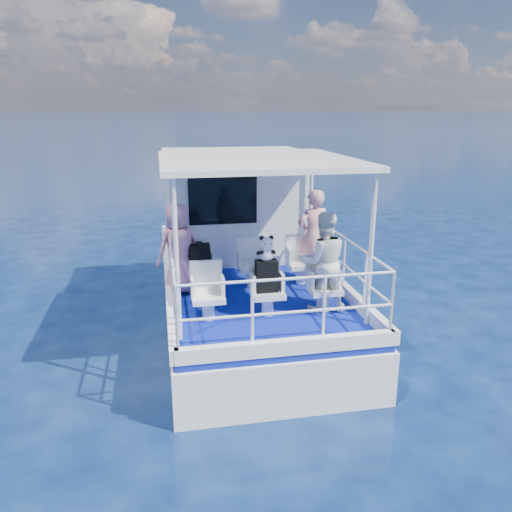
% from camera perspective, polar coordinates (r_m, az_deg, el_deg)
% --- Properties ---
extents(ground, '(2000.00, 2000.00, 0.00)m').
position_cam_1_polar(ground, '(9.03, -0.23, -9.25)').
color(ground, '#07163A').
rests_on(ground, ground).
extents(hull, '(3.00, 7.00, 1.60)m').
position_cam_1_polar(hull, '(9.92, -1.32, -6.78)').
color(hull, white).
rests_on(hull, ground).
extents(deck, '(2.90, 6.90, 0.10)m').
position_cam_1_polar(deck, '(9.62, -1.35, -2.13)').
color(deck, '#0A178B').
rests_on(deck, hull).
extents(cabin, '(2.85, 2.00, 2.20)m').
position_cam_1_polar(cabin, '(10.58, -2.59, 6.01)').
color(cabin, white).
rests_on(cabin, deck).
extents(canopy, '(3.00, 3.20, 0.08)m').
position_cam_1_polar(canopy, '(7.97, 0.01, 10.88)').
color(canopy, white).
rests_on(canopy, cabin).
extents(canopy_posts, '(2.77, 2.97, 2.20)m').
position_cam_1_polar(canopy_posts, '(8.12, 0.08, 2.81)').
color(canopy_posts, white).
rests_on(canopy_posts, deck).
extents(railings, '(2.84, 3.59, 1.00)m').
position_cam_1_polar(railings, '(7.98, 0.53, -1.92)').
color(railings, white).
rests_on(railings, deck).
extents(seat_port_fwd, '(0.48, 0.46, 0.38)m').
position_cam_1_polar(seat_port_fwd, '(8.69, -6.34, -2.63)').
color(seat_port_fwd, white).
rests_on(seat_port_fwd, deck).
extents(seat_center_fwd, '(0.48, 0.46, 0.38)m').
position_cam_1_polar(seat_center_fwd, '(8.80, -0.49, -2.28)').
color(seat_center_fwd, white).
rests_on(seat_center_fwd, deck).
extents(seat_stbd_fwd, '(0.48, 0.46, 0.38)m').
position_cam_1_polar(seat_stbd_fwd, '(8.99, 5.16, -1.92)').
color(seat_stbd_fwd, white).
rests_on(seat_stbd_fwd, deck).
extents(seat_port_aft, '(0.48, 0.46, 0.38)m').
position_cam_1_polar(seat_port_aft, '(7.47, -5.48, -5.84)').
color(seat_port_aft, white).
rests_on(seat_port_aft, deck).
extents(seat_center_aft, '(0.48, 0.46, 0.38)m').
position_cam_1_polar(seat_center_aft, '(7.60, 1.31, -5.37)').
color(seat_center_aft, white).
rests_on(seat_center_aft, deck).
extents(seat_stbd_aft, '(0.48, 0.46, 0.38)m').
position_cam_1_polar(seat_stbd_aft, '(7.83, 7.78, -4.86)').
color(seat_stbd_aft, white).
rests_on(seat_stbd_aft, deck).
extents(passenger_port_fwd, '(0.69, 0.60, 1.55)m').
position_cam_1_polar(passenger_port_fwd, '(8.42, -8.79, 0.82)').
color(passenger_port_fwd, '#C37E97').
rests_on(passenger_port_fwd, deck).
extents(passenger_stbd_fwd, '(0.67, 0.50, 1.67)m').
position_cam_1_polar(passenger_stbd_fwd, '(8.99, 6.56, 2.31)').
color(passenger_stbd_fwd, pink).
rests_on(passenger_stbd_fwd, deck).
extents(passenger_stbd_aft, '(0.81, 0.67, 1.55)m').
position_cam_1_polar(passenger_stbd_aft, '(7.68, 7.65, -0.65)').
color(passenger_stbd_aft, white).
rests_on(passenger_stbd_aft, deck).
extents(backpack_port, '(0.34, 0.19, 0.45)m').
position_cam_1_polar(backpack_port, '(8.50, -6.44, -0.13)').
color(backpack_port, black).
rests_on(backpack_port, seat_port_fwd).
extents(backpack_center, '(0.32, 0.18, 0.48)m').
position_cam_1_polar(backpack_center, '(7.44, 1.21, -2.30)').
color(backpack_center, black).
rests_on(backpack_center, seat_center_aft).
extents(compact_camera, '(0.09, 0.05, 0.05)m').
position_cam_1_polar(compact_camera, '(8.41, -6.54, 1.48)').
color(compact_camera, black).
rests_on(compact_camera, backpack_port).
extents(panda, '(0.24, 0.20, 0.38)m').
position_cam_1_polar(panda, '(7.32, 1.20, 0.89)').
color(panda, silver).
rests_on(panda, backpack_center).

